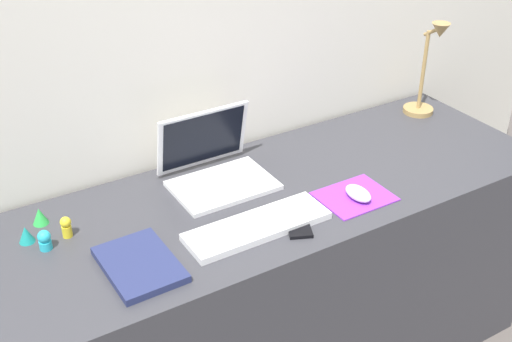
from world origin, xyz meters
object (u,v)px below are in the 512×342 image
at_px(cell_phone, 297,224).
at_px(desk_lamp, 428,71).
at_px(keyboard, 257,226).
at_px(toy_figurine_teal, 26,234).
at_px(toy_figurine_yellow, 66,226).
at_px(toy_figurine_green, 40,216).
at_px(laptop, 214,164).
at_px(mouse, 358,193).
at_px(toy_figurine_cyan, 45,240).
at_px(notebook_pad, 140,265).

relative_size(cell_phone, desk_lamp, 0.36).
relative_size(keyboard, cell_phone, 3.20).
height_order(keyboard, cell_phone, keyboard).
bearing_deg(toy_figurine_teal, keyboard, -25.92).
xyz_separation_m(toy_figurine_yellow, toy_figurine_green, (-0.04, 0.10, -0.01)).
height_order(laptop, mouse, laptop).
height_order(desk_lamp, toy_figurine_green, desk_lamp).
distance_m(cell_phone, toy_figurine_teal, 0.73).
relative_size(toy_figurine_teal, toy_figurine_yellow, 0.77).
bearing_deg(toy_figurine_teal, laptop, 2.54).
distance_m(desk_lamp, toy_figurine_yellow, 1.36).
bearing_deg(toy_figurine_cyan, desk_lamp, 3.73).
bearing_deg(toy_figurine_green, cell_phone, -32.08).
bearing_deg(toy_figurine_green, desk_lamp, -1.25).
relative_size(mouse, desk_lamp, 0.27).
xyz_separation_m(keyboard, toy_figurine_yellow, (-0.45, 0.24, 0.02)).
distance_m(cell_phone, toy_figurine_cyan, 0.67).
bearing_deg(cell_phone, keyboard, -178.70).
bearing_deg(notebook_pad, laptop, 37.03).
xyz_separation_m(notebook_pad, toy_figurine_teal, (-0.21, 0.26, 0.01)).
bearing_deg(cell_phone, toy_figurine_cyan, -178.57).
xyz_separation_m(keyboard, notebook_pad, (-0.34, 0.01, 0.00)).
height_order(laptop, toy_figurine_green, laptop).
relative_size(laptop, cell_phone, 2.34).
height_order(mouse, toy_figurine_teal, toy_figurine_teal).
bearing_deg(toy_figurine_teal, toy_figurine_cyan, -58.81).
relative_size(keyboard, toy_figurine_teal, 8.72).
distance_m(notebook_pad, toy_figurine_yellow, 0.25).
bearing_deg(toy_figurine_cyan, laptop, 8.63).
relative_size(cell_phone, toy_figurine_green, 2.65).
height_order(cell_phone, toy_figurine_teal, toy_figurine_teal).
bearing_deg(desk_lamp, toy_figurine_teal, -178.60).
bearing_deg(mouse, keyboard, 175.65).
bearing_deg(laptop, toy_figurine_teal, -177.46).
relative_size(laptop, toy_figurine_cyan, 5.31).
bearing_deg(toy_figurine_yellow, desk_lamp, 2.86).
relative_size(mouse, toy_figurine_green, 1.98).
bearing_deg(mouse, notebook_pad, 176.87).
height_order(cell_phone, toy_figurine_green, toy_figurine_green).
xyz_separation_m(laptop, desk_lamp, (0.87, 0.01, 0.12)).
bearing_deg(desk_lamp, toy_figurine_yellow, -177.14).
distance_m(laptop, toy_figurine_yellow, 0.48).
height_order(toy_figurine_yellow, toy_figurine_green, toy_figurine_yellow).
xyz_separation_m(desk_lamp, notebook_pad, (-1.24, -0.29, -0.16)).
bearing_deg(notebook_pad, desk_lamp, 12.48).
xyz_separation_m(laptop, cell_phone, (0.08, -0.34, -0.05)).
bearing_deg(toy_figurine_teal, cell_phone, -25.38).
bearing_deg(toy_figurine_yellow, mouse, -18.51).
bearing_deg(toy_figurine_yellow, notebook_pad, -63.17).
xyz_separation_m(keyboard, toy_figurine_cyan, (-0.52, 0.21, 0.02)).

